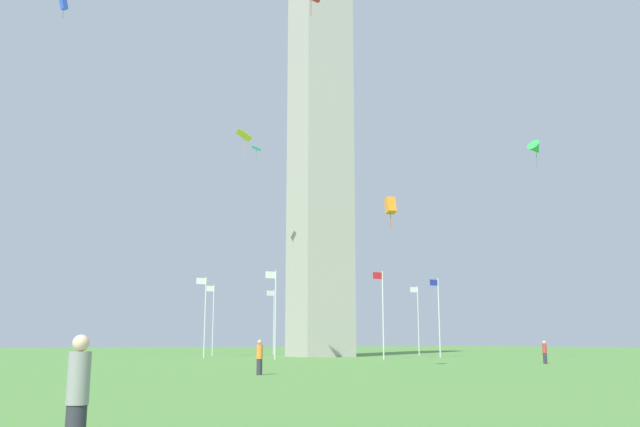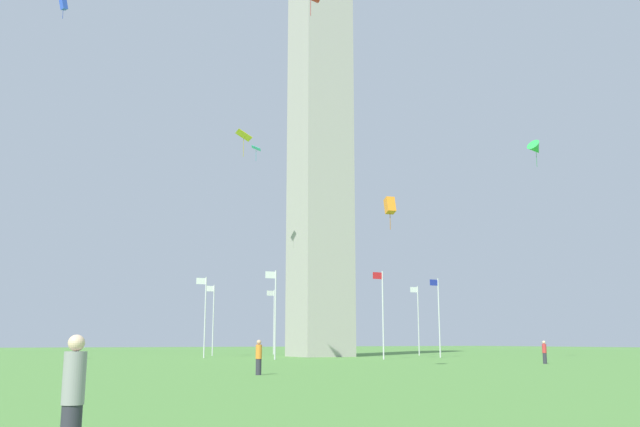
% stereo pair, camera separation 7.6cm
% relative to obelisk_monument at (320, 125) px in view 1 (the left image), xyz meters
% --- Properties ---
extents(ground_plane, '(260.00, 260.00, 0.00)m').
position_rel_obelisk_monument_xyz_m(ground_plane, '(0.00, 0.00, -26.85)').
color(ground_plane, '#548C3D').
extents(obelisk_monument, '(5.91, 5.91, 53.70)m').
position_rel_obelisk_monument_xyz_m(obelisk_monument, '(0.00, 0.00, 0.00)').
color(obelisk_monument, '#A8A399').
rests_on(obelisk_monument, ground).
extents(flagpole_n, '(1.12, 0.14, 8.27)m').
position_rel_obelisk_monument_xyz_m(flagpole_n, '(13.35, 0.00, -22.32)').
color(flagpole_n, silver).
rests_on(flagpole_n, ground).
extents(flagpole_ne, '(1.12, 0.14, 8.27)m').
position_rel_obelisk_monument_xyz_m(flagpole_ne, '(9.46, 9.40, -22.32)').
color(flagpole_ne, silver).
rests_on(flagpole_ne, ground).
extents(flagpole_e, '(1.12, 0.14, 8.27)m').
position_rel_obelisk_monument_xyz_m(flagpole_e, '(0.06, 13.30, -22.32)').
color(flagpole_e, silver).
rests_on(flagpole_e, ground).
extents(flagpole_se, '(1.12, 0.14, 8.27)m').
position_rel_obelisk_monument_xyz_m(flagpole_se, '(-9.34, 9.40, -22.32)').
color(flagpole_se, silver).
rests_on(flagpole_se, ground).
extents(flagpole_s, '(1.12, 0.14, 8.27)m').
position_rel_obelisk_monument_xyz_m(flagpole_s, '(-13.24, 0.00, -22.32)').
color(flagpole_s, silver).
rests_on(flagpole_s, ground).
extents(flagpole_sw, '(1.12, 0.14, 8.27)m').
position_rel_obelisk_monument_xyz_m(flagpole_sw, '(-9.34, -9.40, -22.32)').
color(flagpole_sw, silver).
rests_on(flagpole_sw, ground).
extents(flagpole_w, '(1.12, 0.14, 8.27)m').
position_rel_obelisk_monument_xyz_m(flagpole_w, '(0.06, -13.30, -22.32)').
color(flagpole_w, silver).
rests_on(flagpole_w, ground).
extents(flagpole_nw, '(1.12, 0.14, 8.27)m').
position_rel_obelisk_monument_xyz_m(flagpole_nw, '(9.46, -9.40, -22.32)').
color(flagpole_nw, silver).
rests_on(flagpole_nw, ground).
extents(person_red_shirt, '(0.32, 0.32, 1.72)m').
position_rel_obelisk_monument_xyz_m(person_red_shirt, '(-4.43, 29.17, -25.99)').
color(person_red_shirt, '#2D2D38').
rests_on(person_red_shirt, ground).
extents(person_orange_shirt, '(0.32, 0.32, 1.76)m').
position_rel_obelisk_monument_xyz_m(person_orange_shirt, '(21.28, 35.44, -25.97)').
color(person_orange_shirt, '#2D2D38').
rests_on(person_orange_shirt, ground).
extents(person_gray_shirt, '(0.32, 0.32, 1.78)m').
position_rel_obelisk_monument_xyz_m(person_gray_shirt, '(32.88, 57.65, -25.96)').
color(person_gray_shirt, '#2D2D38').
rests_on(person_gray_shirt, ground).
extents(kite_cyan_diamond, '(1.26, 1.29, 1.60)m').
position_rel_obelisk_monument_xyz_m(kite_cyan_diamond, '(9.63, 4.21, -5.30)').
color(kite_cyan_diamond, '#33C6D1').
extents(kite_orange_box, '(0.70, 0.90, 2.15)m').
position_rel_obelisk_monument_xyz_m(kite_orange_box, '(10.93, 31.90, -16.51)').
color(kite_orange_box, orange).
extents(kite_yellow_diamond, '(1.36, 1.50, 2.28)m').
position_rel_obelisk_monument_xyz_m(kite_yellow_diamond, '(14.96, 15.07, -7.67)').
color(kite_yellow_diamond, yellow).
extents(kite_blue_box, '(0.79, 0.70, 1.74)m').
position_rel_obelisk_monument_xyz_m(kite_blue_box, '(29.94, 10.66, 3.16)').
color(kite_blue_box, blue).
extents(kite_green_delta, '(2.02, 1.69, 2.77)m').
position_rel_obelisk_monument_xyz_m(kite_green_delta, '(-14.44, 19.61, -6.16)').
color(kite_green_delta, green).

